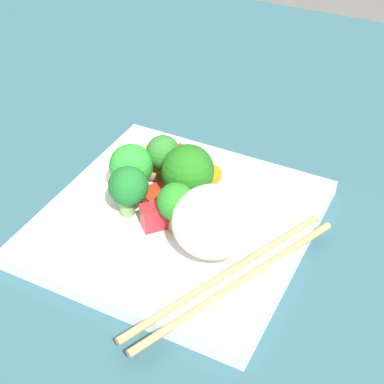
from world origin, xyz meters
TOP-DOWN VIEW (x-y plane):
  - ground_plane at (0.00, 0.00)cm, footprint 110.00×110.00cm
  - square_plate at (0.00, 0.00)cm, footprint 23.55×23.55cm
  - rice_mound at (4.52, -2.11)cm, footprint 9.47×9.64cm
  - broccoli_floret_0 at (-0.34, 2.25)cm, footprint 4.81×4.81cm
  - broccoli_floret_1 at (-3.18, 3.52)cm, footprint 3.17×3.17cm
  - broccoli_floret_2 at (-5.35, 1.22)cm, footprint 4.08×4.08cm
  - broccoli_floret_3 at (0.69, -1.49)cm, footprint 3.33×3.33cm
  - broccoli_floret_4 at (-4.05, -1.49)cm, footprint 3.60×3.60cm
  - carrot_slice_0 at (1.26, 0.60)cm, footprint 3.04×3.04cm
  - carrot_slice_1 at (2.24, 4.49)cm, footprint 2.71×2.71cm
  - carrot_slice_2 at (0.17, 6.53)cm, footprint 3.22×3.22cm
  - pepper_chunk_0 at (-3.08, 6.90)cm, footprint 2.75×3.29cm
  - pepper_chunk_1 at (-2.63, 0.99)cm, footprint 3.25×3.42cm
  - pepper_chunk_2 at (-1.19, -2.16)cm, footprint 2.60×2.64cm
  - pepper_chunk_3 at (-1.28, 5.14)cm, footprint 3.41×3.41cm
  - chicken_piece_0 at (-4.78, 4.35)cm, footprint 3.57×3.21cm
  - chicken_piece_1 at (-6.21, 6.00)cm, footprint 3.57×3.39cm
  - chopstick_pair at (7.66, -5.10)cm, footprint 10.79×20.40cm

SIDE VIEW (x-z plane):
  - ground_plane at x=0.00cm, z-range -2.00..0.00cm
  - square_plate at x=0.00cm, z-range 0.00..1.42cm
  - carrot_slice_1 at x=2.24cm, z-range 1.42..1.99cm
  - chopstick_pair at x=7.66cm, z-range 1.42..2.06cm
  - carrot_slice_2 at x=0.17cm, z-range 1.42..2.07cm
  - carrot_slice_0 at x=1.26cm, z-range 1.42..2.08cm
  - pepper_chunk_1 at x=-2.63cm, z-range 1.42..2.78cm
  - pepper_chunk_3 at x=-1.28cm, z-range 1.42..3.02cm
  - pepper_chunk_0 at x=-3.08cm, z-range 1.42..3.06cm
  - chicken_piece_1 at x=-6.21cm, z-range 1.42..3.42cm
  - pepper_chunk_2 at x=-1.19cm, z-range 1.42..3.79cm
  - chicken_piece_0 at x=-4.78cm, z-range 1.42..3.79cm
  - rice_mound at x=4.52cm, z-range 1.42..6.98cm
  - broccoli_floret_3 at x=0.69cm, z-range 1.85..6.69cm
  - broccoli_floret_4 at x=-4.05cm, z-range 1.93..6.91cm
  - broccoli_floret_2 at x=-5.35cm, z-range 1.85..7.09cm
  - broccoli_floret_0 at x=-0.34cm, z-range 1.84..7.99cm
  - broccoli_floret_1 at x=-3.18cm, z-range 2.35..7.90cm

